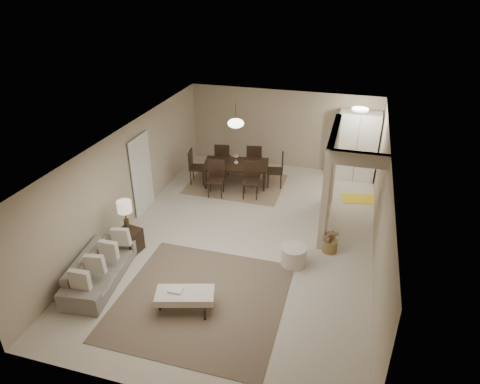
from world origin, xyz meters
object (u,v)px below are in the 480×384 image
(sofa, at_px, (100,268))
(ottoman_bench, at_px, (185,296))
(dining_table, at_px, (236,174))
(wicker_basket, at_px, (330,246))
(pantry_cabinet, at_px, (357,146))
(round_pouf, at_px, (294,256))
(side_table, at_px, (129,241))

(sofa, distance_m, ottoman_bench, 2.04)
(dining_table, bearing_deg, wicker_basket, -51.91)
(wicker_basket, bearing_deg, pantry_cabinet, 85.58)
(pantry_cabinet, height_order, round_pouf, pantry_cabinet)
(round_pouf, bearing_deg, wicker_basket, 44.80)
(side_table, xyz_separation_m, wicker_basket, (4.43, 1.25, -0.12))
(wicker_basket, xyz_separation_m, dining_table, (-3.05, 2.72, 0.19))
(pantry_cabinet, distance_m, sofa, 8.13)
(side_table, bearing_deg, pantry_cabinet, 48.66)
(sofa, distance_m, dining_table, 5.28)
(side_table, relative_size, round_pouf, 0.95)
(side_table, height_order, round_pouf, side_table)
(pantry_cabinet, bearing_deg, ottoman_bench, -112.24)
(side_table, bearing_deg, sofa, -92.56)
(side_table, bearing_deg, wicker_basket, 15.75)
(round_pouf, bearing_deg, side_table, -171.86)
(pantry_cabinet, relative_size, side_table, 3.90)
(sofa, relative_size, ottoman_bench, 1.76)
(round_pouf, height_order, wicker_basket, round_pouf)
(dining_table, bearing_deg, round_pouf, -66.13)
(side_table, distance_m, round_pouf, 3.74)
(ottoman_bench, distance_m, round_pouf, 2.61)
(side_table, xyz_separation_m, round_pouf, (3.70, 0.53, -0.05))
(ottoman_bench, distance_m, dining_table, 5.42)
(pantry_cabinet, bearing_deg, dining_table, -157.02)
(sofa, bearing_deg, dining_table, -23.24)
(pantry_cabinet, height_order, side_table, pantry_cabinet)
(pantry_cabinet, distance_m, round_pouf, 5.05)
(ottoman_bench, xyz_separation_m, side_table, (-1.96, 1.42, -0.05))
(sofa, bearing_deg, ottoman_bench, -106.04)
(pantry_cabinet, xyz_separation_m, ottoman_bench, (-2.79, -6.82, -0.74))
(sofa, height_order, ottoman_bench, sofa)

